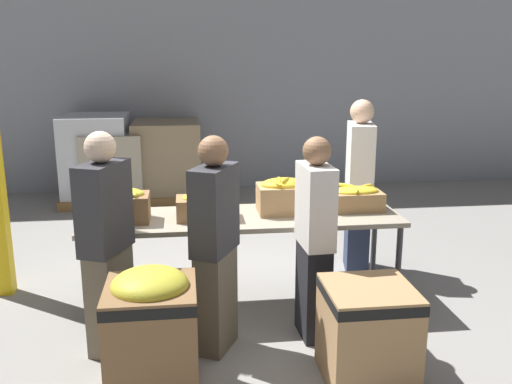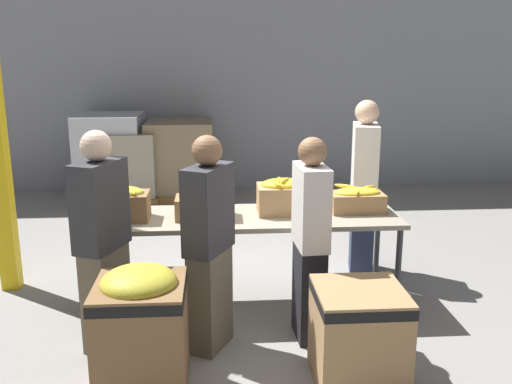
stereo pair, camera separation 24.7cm
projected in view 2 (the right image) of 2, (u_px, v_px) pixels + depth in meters
The scene contains 16 objects.
ground_plane at pixel (242, 304), 4.98m from camera, with size 30.00×30.00×0.00m, color gray.
wall_back at pixel (228, 60), 8.75m from camera, with size 16.00×0.08×4.00m.
sorting_table at pixel (242, 222), 4.80m from camera, with size 2.65×0.74×0.81m.
banana_box_0 at pixel (118, 203), 4.64m from camera, with size 0.50×0.32×0.30m.
banana_box_1 at pixel (204, 204), 4.70m from camera, with size 0.46×0.29×0.25m.
banana_box_2 at pixel (284, 195), 4.83m from camera, with size 0.44×0.35×0.32m.
banana_box_3 at pixel (357, 199), 4.88m from camera, with size 0.45×0.29×0.23m.
volunteer_0 at pixel (209, 246), 4.09m from camera, with size 0.38×0.48×1.60m.
volunteer_1 at pixel (103, 243), 4.10m from camera, with size 0.37×0.49×1.63m.
volunteer_2 at pixel (364, 189), 5.54m from camera, with size 0.31×0.49×1.71m.
volunteer_3 at pixel (310, 241), 4.24m from camera, with size 0.23×0.43×1.56m.
donation_bin_0 at pixel (141, 327), 3.62m from camera, with size 0.57×0.57×0.85m.
donation_bin_1 at pixel (358, 333), 3.74m from camera, with size 0.58×0.58×0.66m.
pallet_stack_0 at pixel (111, 158), 8.28m from camera, with size 1.00×1.00×1.26m.
pallet_stack_1 at pixel (128, 167), 8.25m from camera, with size 0.91×0.91×1.03m.
pallet_stack_2 at pixel (181, 160), 8.44m from camera, with size 1.04×1.04×1.15m.
Camera 2 is at (-0.21, -4.59, 2.17)m, focal length 40.00 mm.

